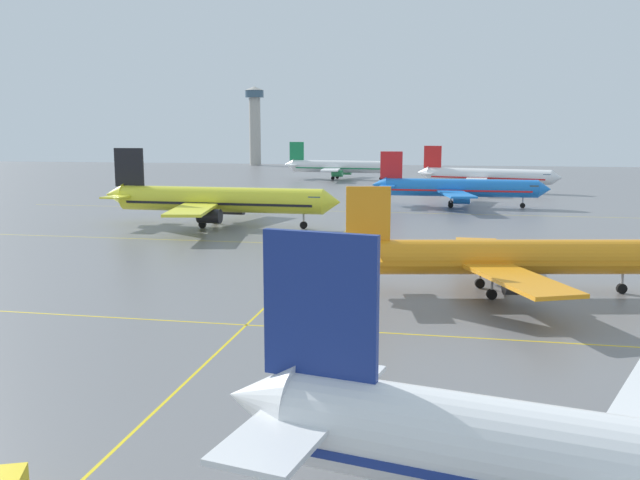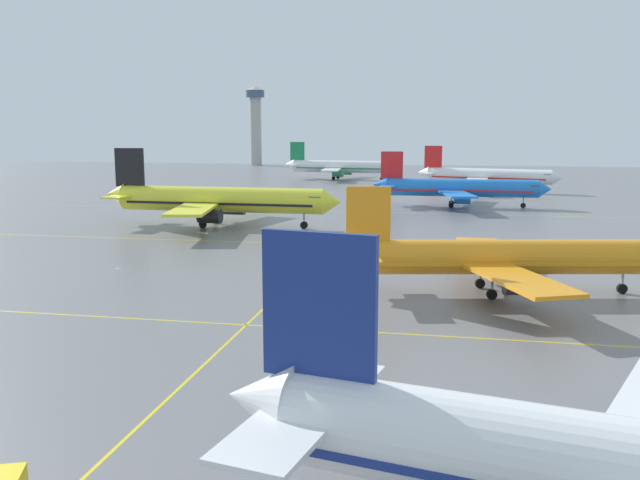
{
  "view_description": "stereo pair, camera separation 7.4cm",
  "coord_description": "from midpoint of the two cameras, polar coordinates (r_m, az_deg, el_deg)",
  "views": [
    {
      "loc": [
        15.21,
        -11.95,
        14.89
      ],
      "look_at": [
        4.57,
        43.07,
        5.81
      ],
      "focal_mm": 37.26,
      "sensor_mm": 36.0,
      "label": 1
    },
    {
      "loc": [
        15.28,
        -11.94,
        14.89
      ],
      "look_at": [
        4.57,
        43.07,
        5.81
      ],
      "focal_mm": 37.26,
      "sensor_mm": 36.0,
      "label": 2
    }
  ],
  "objects": [
    {
      "name": "airliner_far_left_stand",
      "position": [
        137.72,
        11.84,
        4.38
      ],
      "size": [
        35.56,
        30.8,
        11.09
      ],
      "color": "blue",
      "rests_on": "ground"
    },
    {
      "name": "control_tower",
      "position": [
        309.9,
        -5.55,
        10.26
      ],
      "size": [
        8.82,
        8.82,
        35.69
      ],
      "color": "#ADA89E",
      "rests_on": "ground"
    },
    {
      "name": "airliner_far_right_stand",
      "position": [
        175.74,
        14.1,
        5.35
      ],
      "size": [
        36.49,
        31.08,
        11.49
      ],
      "color": "white",
      "rests_on": "ground"
    },
    {
      "name": "taxiway_markings",
      "position": [
        70.61,
        -1.71,
        -2.97
      ],
      "size": [
        139.18,
        168.3,
        0.01
      ],
      "color": "yellow",
      "rests_on": "ground"
    },
    {
      "name": "airliner_third_row",
      "position": [
        107.83,
        -8.75,
        3.43
      ],
      "size": [
        39.86,
        34.45,
        12.42
      ],
      "color": "yellow",
      "rests_on": "ground"
    },
    {
      "name": "airliner_second_row",
      "position": [
        63.84,
        15.26,
        -1.47
      ],
      "size": [
        32.2,
        27.38,
        10.05
      ],
      "color": "orange",
      "rests_on": "ground"
    },
    {
      "name": "airliner_distant_taxiway",
      "position": [
        214.91,
        1.76,
        6.31
      ],
      "size": [
        38.33,
        32.86,
        11.91
      ],
      "color": "white",
      "rests_on": "ground"
    }
  ]
}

